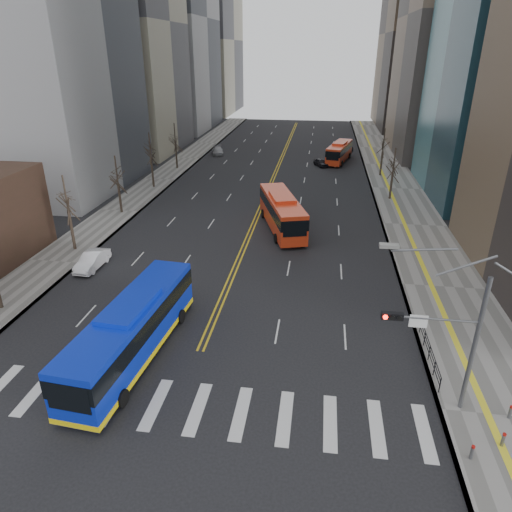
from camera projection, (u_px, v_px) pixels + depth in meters
ground at (177, 406)px, 24.81m from camera, size 220.00×220.00×0.00m
sidewalk_right at (396, 189)px, 63.04m from camera, size 7.00×130.00×0.15m
sidewalk_left at (160, 180)px, 67.44m from camera, size 5.00×130.00×0.15m
crosswalk at (177, 406)px, 24.81m from camera, size 26.70×4.00×0.01m
centerline at (278, 168)px, 74.34m from camera, size 0.55×100.00×0.01m
office_towers at (289, 8)px, 76.56m from camera, size 83.00×134.00×58.00m
signal_mast at (447, 331)px, 22.81m from camera, size 5.37×0.37×9.39m
pedestrian_railing at (430, 351)px, 28.02m from camera, size 0.06×6.06×1.02m
bollards at (496, 434)px, 22.32m from camera, size 2.87×3.17×0.78m
street_trees at (202, 166)px, 54.83m from camera, size 35.20×47.20×7.60m
blue_bus at (132, 329)px, 28.09m from camera, size 3.95×13.48×3.84m
red_bus_near at (282, 210)px, 48.35m from camera, size 6.16×12.21×3.76m
red_bus_far at (339, 151)px, 77.58m from camera, size 4.77×10.76×3.34m
car_white at (92, 261)px, 40.18m from camera, size 1.64×4.37×1.43m
car_dark_mid at (321, 163)px, 75.09m from camera, size 2.82×3.85×1.22m
car_silver at (218, 151)px, 83.54m from camera, size 3.06×5.06×1.37m
car_dark_far at (344, 147)px, 87.15m from camera, size 3.75×5.08×1.28m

